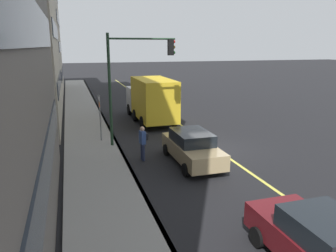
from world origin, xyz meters
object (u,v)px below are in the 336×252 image
(car_maroon, at_px, (325,246))
(traffic_light_mast, at_px, (134,71))
(truck_yellow, at_px, (151,99))
(pedestrian_with_backpack, at_px, (143,141))
(car_tan, at_px, (192,147))
(street_sign_post, at_px, (100,115))

(car_maroon, xyz_separation_m, traffic_light_mast, (12.24, 2.32, 3.50))
(truck_yellow, height_order, pedestrian_with_backpack, truck_yellow)
(car_tan, distance_m, car_maroon, 8.57)
(car_maroon, height_order, street_sign_post, street_sign_post)
(car_maroon, bearing_deg, pedestrian_with_backpack, 14.29)
(truck_yellow, relative_size, street_sign_post, 2.58)
(truck_yellow, xyz_separation_m, pedestrian_with_backpack, (-8.36, 2.55, -0.70))
(traffic_light_mast, bearing_deg, truck_yellow, -22.65)
(traffic_light_mast, bearing_deg, street_sign_post, 58.62)
(truck_yellow, bearing_deg, street_sign_post, 137.30)
(car_tan, bearing_deg, street_sign_post, 39.47)
(pedestrian_with_backpack, relative_size, traffic_light_mast, 0.28)
(truck_yellow, distance_m, traffic_light_mast, 6.76)
(car_maroon, xyz_separation_m, street_sign_post, (13.38, 4.19, 0.89))
(truck_yellow, bearing_deg, car_maroon, 179.73)
(car_maroon, relative_size, truck_yellow, 0.61)
(car_maroon, bearing_deg, truck_yellow, -0.27)
(truck_yellow, bearing_deg, car_tan, 178.11)
(car_tan, distance_m, street_sign_post, 6.30)
(truck_yellow, distance_m, street_sign_post, 6.31)
(car_tan, xyz_separation_m, car_maroon, (-8.57, -0.23, -0.01))
(car_tan, xyz_separation_m, street_sign_post, (4.81, 3.96, 0.88))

